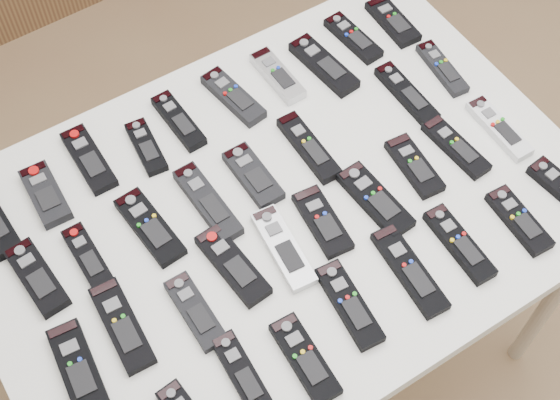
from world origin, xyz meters
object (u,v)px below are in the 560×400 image
remote_30 (243,375)px  remote_7 (324,65)px  remote_24 (375,200)px  remote_31 (305,359)px  remote_23 (322,221)px  remote_34 (459,244)px  remote_14 (253,176)px  remote_20 (196,311)px  remote_32 (349,305)px  remote_12 (150,227)px  remote_3 (146,147)px  remote_2 (89,159)px  remote_6 (277,76)px  remote_5 (233,97)px  remote_9 (393,21)px  remote_22 (283,248)px  remote_15 (309,147)px  remote_27 (499,128)px  remote_13 (208,202)px  remote_17 (442,68)px  remote_33 (410,271)px  remote_8 (353,38)px  remote_10 (37,277)px  remote_1 (46,195)px  table (280,220)px  remote_4 (179,121)px  remote_21 (233,265)px  remote_11 (88,258)px  remote_19 (122,326)px  remote_26 (456,147)px  remote_25 (414,166)px  remote_35 (519,220)px  remote_16 (407,94)px

remote_30 → remote_7: bearing=47.5°
remote_24 → remote_31: 0.37m
remote_23 → remote_34: (0.20, -0.19, 0.00)m
remote_14 → remote_20: bearing=-141.7°
remote_32 → remote_12: bearing=129.5°
remote_3 → remote_14: remote_14 is taller
remote_2 → remote_12: bearing=-81.2°
remote_6 → remote_7: same height
remote_5 → remote_7: 0.23m
remote_6 → remote_2: bearing=176.6°
remote_9 → remote_22: size_ratio=0.83×
remote_7 → remote_14: 0.35m
remote_12 → remote_15: remote_15 is taller
remote_27 → remote_34: bearing=-143.9°
remote_13 → remote_15: bearing=-0.8°
remote_17 → remote_33: size_ratio=0.80×
remote_8 → remote_10: remote_10 is taller
remote_30 → remote_31: remote_31 is taller
remote_1 → remote_13: size_ratio=0.76×
remote_6 → remote_24: (-0.01, -0.39, -0.00)m
remote_1 → remote_20: bearing=-69.2°
remote_31 → remote_17: bearing=35.0°
table → remote_30: bearing=-132.7°
remote_2 → remote_3: remote_2 is taller
remote_4 → remote_15: bearing=-49.0°
remote_21 → remote_17: bearing=10.2°
remote_9 → remote_11: remote_11 is taller
remote_24 → remote_12: bearing=151.9°
remote_27 → remote_13: bearing=166.1°
remote_12 → remote_19: size_ratio=0.97×
remote_5 → remote_17: (0.45, -0.18, -0.00)m
remote_6 → remote_22: size_ratio=0.86×
remote_13 → remote_26: size_ratio=1.16×
remote_10 → remote_24: (0.66, -0.21, -0.00)m
remote_11 → remote_32: 0.52m
remote_1 → remote_7: same height
remote_9 → remote_14: remote_14 is taller
remote_3 → remote_23: same height
remote_3 → remote_17: bearing=-7.8°
remote_20 → remote_21: remote_21 is taller
remote_6 → remote_14: size_ratio=1.04×
remote_10 → remote_22: 0.48m
remote_7 → remote_30: size_ratio=1.12×
remote_32 → remote_4: bearing=101.8°
remote_6 → remote_22: remote_6 is taller
remote_32 → remote_3: bearing=111.4°
remote_25 → remote_35: (0.10, -0.22, 0.00)m
remote_9 → remote_27: same height
remote_15 → remote_25: 0.23m
remote_5 → remote_16: bearing=-39.6°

